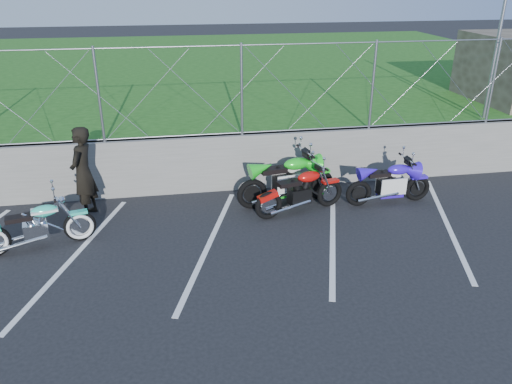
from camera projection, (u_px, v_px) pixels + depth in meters
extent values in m
plane|color=black|center=(215.00, 272.00, 8.43)|extent=(90.00, 90.00, 0.00)
cube|color=#60605C|center=(199.00, 164.00, 11.32)|extent=(30.00, 0.22, 1.30)
cube|color=#1E5215|center=(183.00, 80.00, 20.35)|extent=(30.00, 20.00, 1.30)
cylinder|color=gray|center=(193.00, 46.00, 10.28)|extent=(28.00, 0.03, 0.03)
cylinder|color=gray|center=(198.00, 135.00, 11.04)|extent=(28.00, 0.03, 0.03)
cylinder|color=gray|center=(495.00, 57.00, 11.94)|extent=(0.08, 0.08, 3.00)
cube|color=silver|center=(76.00, 254.00, 8.95)|extent=(1.49, 4.31, 0.01)
cube|color=silver|center=(210.00, 243.00, 9.33)|extent=(1.49, 4.31, 0.01)
cube|color=silver|center=(333.00, 233.00, 9.70)|extent=(1.49, 4.31, 0.01)
cube|color=silver|center=(447.00, 223.00, 10.08)|extent=(1.49, 4.31, 0.01)
torus|color=black|center=(80.00, 226.00, 9.32)|extent=(0.60, 0.24, 0.60)
cube|color=silver|center=(36.00, 231.00, 9.02)|extent=(0.46, 0.35, 0.31)
ellipsoid|color=#33CFAB|center=(44.00, 211.00, 8.95)|extent=(0.52, 0.33, 0.21)
cube|color=black|center=(19.00, 218.00, 8.81)|extent=(0.49, 0.32, 0.08)
cube|color=#33CFAB|center=(78.00, 213.00, 9.21)|extent=(0.37, 0.22, 0.05)
cylinder|color=silver|center=(54.00, 194.00, 8.90)|extent=(0.18, 0.64, 0.03)
torus|color=black|center=(269.00, 205.00, 10.14)|extent=(0.61, 0.26, 0.60)
torus|color=black|center=(329.00, 193.00, 10.70)|extent=(0.61, 0.26, 0.60)
cube|color=black|center=(299.00, 196.00, 10.38)|extent=(0.50, 0.38, 0.33)
ellipsoid|color=#B80E0A|center=(309.00, 177.00, 10.30)|extent=(0.56, 0.36, 0.23)
cube|color=black|center=(289.00, 183.00, 10.15)|extent=(0.53, 0.35, 0.09)
cube|color=#B80E0A|center=(330.00, 181.00, 10.59)|extent=(0.40, 0.24, 0.06)
cylinder|color=silver|center=(318.00, 164.00, 10.29)|extent=(0.21, 0.68, 0.03)
torus|color=black|center=(252.00, 194.00, 10.58)|extent=(0.68, 0.24, 0.67)
torus|color=black|center=(319.00, 184.00, 11.07)|extent=(0.68, 0.24, 0.67)
cube|color=black|center=(286.00, 184.00, 10.78)|extent=(0.56, 0.40, 0.38)
ellipsoid|color=#18C61F|center=(297.00, 164.00, 10.67)|extent=(0.63, 0.37, 0.26)
cube|color=black|center=(273.00, 170.00, 10.54)|extent=(0.60, 0.36, 0.10)
cube|color=#18C61F|center=(320.00, 171.00, 10.95)|extent=(0.45, 0.24, 0.07)
cylinder|color=silver|center=(305.00, 151.00, 10.63)|extent=(0.17, 0.80, 0.03)
torus|color=black|center=(359.00, 193.00, 10.72)|extent=(0.58, 0.13, 0.58)
torus|color=black|center=(417.00, 188.00, 10.98)|extent=(0.58, 0.13, 0.58)
cube|color=black|center=(388.00, 187.00, 10.81)|extent=(0.45, 0.28, 0.33)
ellipsoid|color=#3116CF|center=(399.00, 169.00, 10.69)|extent=(0.52, 0.25, 0.22)
cube|color=black|center=(378.00, 174.00, 10.63)|extent=(0.49, 0.25, 0.09)
cube|color=#3116CF|center=(419.00, 177.00, 10.87)|extent=(0.37, 0.16, 0.06)
cylinder|color=silver|center=(407.00, 159.00, 10.63)|extent=(0.05, 0.70, 0.03)
imported|color=black|center=(83.00, 173.00, 10.02)|extent=(0.63, 0.79, 1.90)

